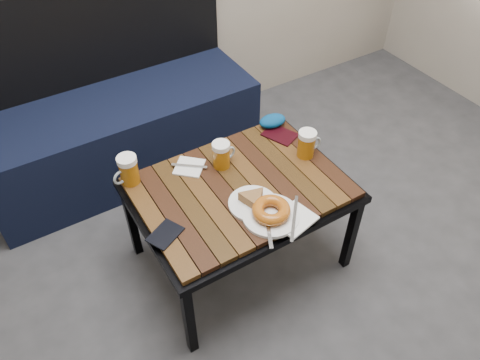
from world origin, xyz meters
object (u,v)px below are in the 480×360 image
beer_mug_centre (222,155)px  passport_burgundy (280,135)px  beer_mug_right (307,144)px  plate_bagel (271,212)px  beer_mug_left (128,170)px  plate_pie (253,201)px  passport_navy (165,234)px  knit_pouch (272,121)px  bench (120,127)px  cafe_table (240,193)px

beer_mug_centre → passport_burgundy: (0.32, 0.04, -0.06)m
beer_mug_right → plate_bagel: bearing=-141.2°
beer_mug_left → plate_pie: beer_mug_left is taller
beer_mug_centre → passport_burgundy: beer_mug_centre is taller
passport_navy → knit_pouch: 0.76m
bench → plate_pie: size_ratio=7.50×
beer_mug_centre → passport_navy: bearing=-156.5°
beer_mug_left → passport_burgundy: 0.68m
beer_mug_left → beer_mug_right: 0.73m
plate_bagel → knit_pouch: size_ratio=2.06×
bench → beer_mug_right: (0.54, -0.86, 0.26)m
cafe_table → passport_burgundy: passport_burgundy is taller
bench → passport_burgundy: size_ratio=9.86×
beer_mug_right → passport_navy: bearing=-167.5°
cafe_table → plate_bagel: (0.01, -0.20, 0.07)m
cafe_table → plate_pie: 0.13m
cafe_table → beer_mug_centre: bearing=91.1°
bench → plate_bagel: size_ratio=5.43×
cafe_table → passport_navy: size_ratio=6.92×
knit_pouch → plate_pie: bearing=-132.7°
beer_mug_centre → bench: bearing=98.0°
plate_pie → passport_navy: bearing=173.7°
beer_mug_right → passport_navy: size_ratio=1.00×
cafe_table → passport_burgundy: 0.36m
beer_mug_centre → knit_pouch: (0.33, 0.11, -0.03)m
passport_navy → beer_mug_right: bearing=71.0°
beer_mug_centre → passport_burgundy: bearing=-0.7°
passport_burgundy → beer_mug_right: bearing=-107.1°
beer_mug_centre → knit_pouch: size_ratio=0.94×
beer_mug_left → bench: bearing=-120.4°
beer_mug_left → plate_bagel: 0.58m
beer_mug_right → bench: bearing=127.4°
cafe_table → beer_mug_centre: 0.17m
cafe_table → passport_navy: bearing=-167.9°
plate_pie → passport_navy: (-0.35, 0.04, -0.02)m
beer_mug_right → passport_burgundy: bearing=101.3°
plate_bagel → knit_pouch: 0.55m
beer_mug_centre → passport_navy: size_ratio=0.97×
plate_bagel → beer_mug_right: bearing=33.5°
bench → plate_pie: (0.19, -0.99, 0.22)m
plate_pie → beer_mug_right: bearing=20.1°
bench → cafe_table: bearing=-76.6°
beer_mug_centre → passport_navy: 0.42m
bench → beer_mug_centre: (0.20, -0.73, 0.26)m
beer_mug_centre → plate_bagel: (0.01, -0.34, -0.03)m
passport_navy → beer_mug_centre: bearing=94.8°
bench → plate_pie: bearing=-78.9°
passport_navy → passport_burgundy: (0.68, 0.25, 0.00)m
plate_pie → plate_bagel: size_ratio=0.72×
passport_navy → plate_bagel: bearing=45.0°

